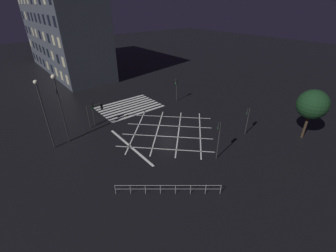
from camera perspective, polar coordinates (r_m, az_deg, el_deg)
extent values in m
plane|color=black|center=(30.51, 0.00, -1.26)|extent=(200.00, 200.00, 0.00)
cube|color=silver|center=(35.69, -7.22, 3.23)|extent=(9.76, 0.50, 0.01)
cube|color=silver|center=(36.39, -7.99, 3.70)|extent=(9.76, 0.50, 0.01)
cube|color=silver|center=(37.10, -8.72, 4.16)|extent=(9.76, 0.50, 0.01)
cube|color=silver|center=(37.82, -9.43, 4.59)|extent=(9.76, 0.50, 0.01)
cube|color=silver|center=(38.55, -10.12, 5.01)|extent=(9.76, 0.50, 0.01)
cube|color=silver|center=(39.28, -10.77, 5.41)|extent=(9.76, 0.50, 0.01)
cube|color=silver|center=(40.02, -11.41, 5.80)|extent=(9.76, 0.50, 0.01)
cube|color=silver|center=(40.77, -12.02, 6.17)|extent=(9.76, 0.50, 0.01)
cube|color=silver|center=(31.21, -7.95, -0.82)|extent=(8.53, 8.53, 0.01)
cube|color=silver|center=(34.31, 0.76, 2.37)|extent=(8.53, 8.53, 0.01)
cube|color=silver|center=(30.68, -2.69, -1.11)|extent=(8.53, 8.53, 0.01)
cube|color=silver|center=(31.76, 0.27, 0.05)|extent=(8.53, 8.53, 0.01)
cube|color=silver|center=(30.42, 2.71, -1.39)|extent=(8.53, 8.53, 0.01)
cube|color=silver|center=(29.28, -0.30, -2.67)|extent=(8.53, 8.53, 0.01)
cube|color=silver|center=(30.43, 8.15, -1.67)|extent=(8.53, 8.53, 0.01)
cube|color=silver|center=(26.87, -0.98, -5.88)|extent=(8.53, 8.53, 0.01)
cube|color=silver|center=(27.74, -9.59, -5.10)|extent=(0.30, 9.76, 0.01)
cube|color=#3D424C|center=(62.56, -25.75, 23.24)|extent=(10.00, 32.89, 23.81)
cube|color=black|center=(76.90, -30.85, 15.06)|extent=(0.06, 1.40, 1.80)
cube|color=black|center=(73.34, -30.29, 14.70)|extent=(0.06, 1.40, 1.80)
cube|color=black|center=(69.80, -29.67, 14.29)|extent=(0.06, 1.40, 1.80)
cube|color=black|center=(66.27, -28.99, 13.84)|extent=(0.06, 1.40, 1.80)
cube|color=beige|center=(62.76, -28.23, 13.34)|extent=(0.06, 1.40, 1.80)
cube|color=black|center=(59.26, -27.39, 12.78)|extent=(0.06, 1.40, 1.80)
cube|color=beige|center=(55.78, -26.45, 12.14)|extent=(0.06, 1.40, 1.80)
cube|color=beige|center=(52.33, -25.39, 11.42)|extent=(0.06, 1.40, 1.80)
cube|color=beige|center=(48.90, -24.19, 10.59)|extent=(0.06, 1.40, 1.80)
cube|color=beige|center=(76.37, -31.53, 17.54)|extent=(0.06, 1.40, 1.80)
cube|color=black|center=(72.79, -30.99, 17.30)|extent=(0.06, 1.40, 1.80)
cube|color=black|center=(69.22, -30.39, 17.03)|extent=(0.06, 1.40, 1.80)
cube|color=black|center=(65.66, -29.73, 16.72)|extent=(0.06, 1.40, 1.80)
cube|color=black|center=(62.11, -29.00, 16.38)|extent=(0.06, 1.40, 1.80)
cube|color=black|center=(58.58, -28.18, 16.00)|extent=(0.06, 1.40, 1.80)
cube|color=beige|center=(55.06, -27.26, 15.56)|extent=(0.06, 1.40, 1.80)
cube|color=black|center=(51.55, -26.22, 15.06)|extent=(0.06, 1.40, 1.80)
cube|color=beige|center=(48.07, -25.03, 14.48)|extent=(0.06, 1.40, 1.80)
cube|color=black|center=(76.00, -32.23, 20.05)|extent=(0.06, 1.40, 1.80)
cube|color=black|center=(72.40, -31.71, 19.93)|extent=(0.06, 1.40, 1.80)
cube|color=beige|center=(68.81, -31.14, 19.79)|extent=(0.06, 1.40, 1.80)
cube|color=beige|center=(65.23, -30.51, 19.64)|extent=(0.06, 1.40, 1.80)
cube|color=black|center=(61.66, -29.80, 19.47)|extent=(0.06, 1.40, 1.80)
cube|color=beige|center=(58.09, -29.01, 19.28)|extent=(0.06, 1.40, 1.80)
cube|color=black|center=(54.54, -28.11, 19.06)|extent=(0.06, 1.40, 1.80)
cube|color=beige|center=(51.00, -27.10, 18.80)|extent=(0.06, 1.40, 1.80)
cube|color=beige|center=(47.48, -25.94, 18.49)|extent=(0.06, 1.40, 1.80)
cube|color=black|center=(75.79, -32.97, 22.57)|extent=(0.06, 1.40, 1.80)
cube|color=beige|center=(72.18, -32.47, 22.58)|extent=(0.06, 1.40, 1.80)
cube|color=black|center=(68.58, -31.93, 22.59)|extent=(0.06, 1.40, 1.80)
cube|color=black|center=(64.98, -31.32, 22.59)|extent=(0.06, 1.40, 1.80)
cube|color=black|center=(61.39, -30.64, 22.60)|extent=(0.06, 1.40, 1.80)
cube|color=black|center=(57.81, -29.88, 22.60)|extent=(0.06, 1.40, 1.80)
cube|color=black|center=(54.24, -29.02, 22.60)|extent=(0.06, 1.40, 1.80)
cube|color=black|center=(50.68, -28.03, 22.59)|extent=(0.06, 1.40, 1.80)
cube|color=black|center=(47.14, -26.90, 22.57)|extent=(0.06, 1.40, 1.80)
cube|color=beige|center=(75.73, -33.73, 25.10)|extent=(0.06, 1.40, 1.80)
cube|color=beige|center=(72.12, -33.26, 25.24)|extent=(0.06, 1.40, 1.80)
cube|color=beige|center=(68.52, -32.75, 25.39)|extent=(0.06, 1.40, 1.80)
cylinder|color=#2D2D30|center=(24.76, 12.71, -3.75)|extent=(0.11, 0.11, 4.53)
cube|color=black|center=(23.94, 12.91, -0.06)|extent=(0.28, 0.16, 0.90)
sphere|color=black|center=(23.86, 12.78, 0.67)|extent=(0.18, 0.18, 0.18)
sphere|color=black|center=(24.00, 12.71, 0.04)|extent=(0.18, 0.18, 0.18)
sphere|color=green|center=(24.14, 12.63, -0.58)|extent=(0.18, 0.18, 0.18)
cube|color=black|center=(23.89, 13.07, -0.14)|extent=(0.36, 0.02, 0.98)
cylinder|color=#2D2D30|center=(32.40, -19.54, 2.14)|extent=(0.11, 0.11, 3.28)
cylinder|color=#2D2D30|center=(32.09, -18.29, 5.04)|extent=(2.04, 0.09, 0.09)
cube|color=black|center=(32.59, -16.53, 4.82)|extent=(0.16, 0.28, 0.90)
sphere|color=black|center=(32.51, -16.43, 5.35)|extent=(0.18, 0.18, 0.18)
sphere|color=orange|center=(32.63, -16.36, 4.87)|extent=(0.18, 0.18, 0.18)
sphere|color=black|center=(32.75, -16.28, 4.39)|extent=(0.18, 0.18, 0.18)
cube|color=black|center=(32.56, -16.68, 4.77)|extent=(0.02, 0.36, 0.98)
cylinder|color=#2D2D30|center=(39.46, 2.20, 9.14)|extent=(0.11, 0.11, 4.00)
cube|color=black|center=(38.90, 2.09, 11.18)|extent=(0.16, 0.28, 0.90)
sphere|color=black|center=(38.74, 1.97, 11.57)|extent=(0.18, 0.18, 0.18)
sphere|color=black|center=(38.83, 1.97, 11.15)|extent=(0.18, 0.18, 0.18)
sphere|color=green|center=(38.92, 1.96, 10.73)|extent=(0.18, 0.18, 0.18)
cube|color=black|center=(38.95, 2.19, 11.21)|extent=(0.02, 0.36, 0.98)
cylinder|color=#2D2D30|center=(32.91, -18.46, 3.01)|extent=(0.11, 0.11, 3.55)
cube|color=black|center=(32.29, -18.72, 4.96)|extent=(0.28, 0.16, 0.90)
sphere|color=black|center=(32.08, -18.72, 5.39)|extent=(0.18, 0.18, 0.18)
sphere|color=black|center=(32.19, -18.64, 4.90)|extent=(0.18, 0.18, 0.18)
sphere|color=green|center=(32.31, -18.56, 4.42)|extent=(0.18, 0.18, 0.18)
cube|color=black|center=(32.37, -18.78, 5.01)|extent=(0.36, 0.02, 0.98)
cylinder|color=#2D2D30|center=(30.73, 19.50, 1.10)|extent=(0.11, 0.11, 3.70)
cube|color=black|center=(30.22, 19.70, 3.45)|extent=(0.28, 0.16, 0.90)
sphere|color=black|center=(30.15, 19.62, 4.04)|extent=(0.18, 0.18, 0.18)
sphere|color=black|center=(30.27, 19.53, 3.53)|extent=(0.18, 0.18, 0.18)
sphere|color=green|center=(30.39, 19.44, 3.02)|extent=(0.18, 0.18, 0.18)
cube|color=black|center=(30.18, 19.84, 3.39)|extent=(0.36, 0.02, 0.98)
cylinder|color=#2D2D30|center=(29.10, -25.29, 3.21)|extent=(0.14, 0.14, 8.13)
sphere|color=#F4EAC6|center=(27.74, -27.13, 11.07)|extent=(0.51, 0.51, 0.51)
cylinder|color=#2D2D30|center=(28.57, -28.57, 1.82)|extent=(0.14, 0.14, 8.00)
sphere|color=#F4EAC6|center=(27.20, -30.61, 9.58)|extent=(0.46, 0.46, 0.46)
cylinder|color=#38281C|center=(33.22, 31.51, -0.02)|extent=(0.31, 0.31, 3.26)
sphere|color=#143319|center=(32.11, 32.86, 4.64)|extent=(3.59, 3.59, 3.59)
cylinder|color=#9EA0A5|center=(21.58, -13.22, -15.42)|extent=(0.05, 0.05, 1.05)
cylinder|color=#9EA0A5|center=(21.32, -9.53, -15.62)|extent=(0.05, 0.05, 1.05)
cylinder|color=#9EA0A5|center=(21.14, -5.75, -15.75)|extent=(0.05, 0.05, 1.05)
cylinder|color=#9EA0A5|center=(21.06, -1.92, -15.81)|extent=(0.05, 0.05, 1.05)
cylinder|color=#9EA0A5|center=(21.06, 1.92, -15.81)|extent=(0.05, 0.05, 1.05)
cylinder|color=#9EA0A5|center=(21.14, 5.75, -15.75)|extent=(0.05, 0.05, 1.05)
cylinder|color=#9EA0A5|center=(21.32, 9.53, -15.62)|extent=(0.05, 0.05, 1.05)
cylinder|color=#9EA0A5|center=(21.58, 13.22, -15.42)|extent=(0.05, 0.05, 1.05)
cylinder|color=#9EA0A5|center=(20.71, 0.00, -14.87)|extent=(7.42, 6.01, 0.04)
cylinder|color=#9EA0A5|center=(21.01, 0.00, -15.72)|extent=(7.42, 6.01, 0.04)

